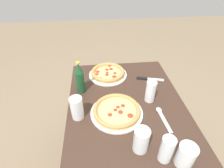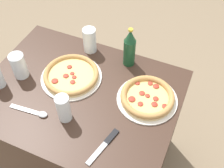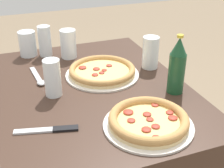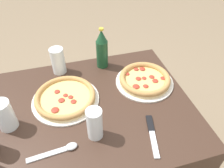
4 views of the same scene
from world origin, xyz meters
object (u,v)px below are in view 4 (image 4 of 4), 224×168
glass_lemonade (58,62)px  beer_bottle (102,49)px  pizza_salami (145,80)px  knife (152,133)px  pizza_pepperoni (65,97)px  glass_red_wine (95,125)px  glass_cola (5,116)px  spoon (61,150)px

glass_lemonade → beer_bottle: size_ratio=0.62×
beer_bottle → pizza_salami: bearing=-49.1°
beer_bottle → knife: 0.51m
pizza_salami → beer_bottle: (-0.17, 0.20, 0.09)m
pizza_pepperoni → knife: (0.31, -0.28, -0.02)m
glass_red_wine → knife: size_ratio=0.71×
pizza_pepperoni → glass_red_wine: size_ratio=2.18×
glass_cola → spoon: (0.19, -0.17, -0.06)m
pizza_salami → knife: 0.31m
glass_red_wine → beer_bottle: bearing=72.7°
pizza_pepperoni → beer_bottle: beer_bottle is taller
glass_cola → knife: 0.59m
glass_cola → glass_red_wine: size_ratio=0.95×
glass_lemonade → knife: 0.60m
pizza_salami → beer_bottle: bearing=130.9°
pizza_pepperoni → pizza_salami: size_ratio=1.07×
pizza_pepperoni → glass_cola: (-0.24, -0.08, 0.04)m
knife → pizza_salami: bearing=73.8°
glass_cola → pizza_pepperoni: bearing=19.1°
glass_lemonade → spoon: (-0.04, -0.48, -0.06)m
pizza_salami → beer_bottle: 0.27m
knife → beer_bottle: bearing=99.5°
glass_red_wine → pizza_pepperoni: bearing=112.4°
glass_red_wine → glass_lemonade: bearing=102.1°
beer_bottle → spoon: size_ratio=1.19×
pizza_pepperoni → glass_red_wine: bearing=-67.6°
glass_cola → beer_bottle: (0.47, 0.30, 0.04)m
glass_lemonade → spoon: bearing=-95.1°
pizza_salami → pizza_pepperoni: bearing=-177.4°
pizza_pepperoni → glass_red_wine: glass_red_wine is taller
pizza_salami → glass_red_wine: (-0.31, -0.24, 0.04)m
glass_red_wine → beer_bottle: (0.14, 0.44, 0.04)m
knife → glass_cola: bearing=160.4°
pizza_pepperoni → spoon: pizza_pepperoni is taller
beer_bottle → spoon: 0.56m
glass_lemonade → knife: (0.32, -0.51, -0.06)m
spoon → beer_bottle: bearing=59.7°
glass_red_wine → spoon: size_ratio=0.74×
pizza_salami → knife: pizza_salami is taller
pizza_salami → spoon: (-0.45, -0.28, -0.01)m
glass_cola → glass_lemonade: bearing=52.4°
glass_lemonade → knife: bearing=-58.0°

